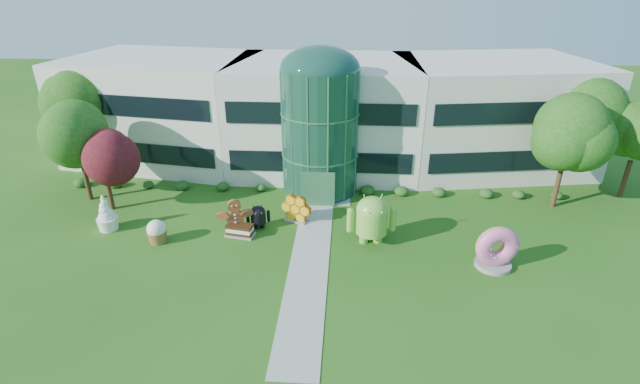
# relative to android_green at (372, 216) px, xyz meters

# --- Properties ---
(ground) EXTENTS (140.00, 140.00, 0.00)m
(ground) POSITION_rel_android_green_xyz_m (-3.87, -3.97, -1.93)
(ground) COLOR #215114
(ground) RESTS_ON ground
(building) EXTENTS (46.00, 15.00, 9.30)m
(building) POSITION_rel_android_green_xyz_m (-3.87, 14.03, 2.72)
(building) COLOR beige
(building) RESTS_ON ground
(atrium) EXTENTS (6.00, 6.00, 9.80)m
(atrium) POSITION_rel_android_green_xyz_m (-3.87, 8.03, 2.97)
(atrium) COLOR #194738
(atrium) RESTS_ON ground
(walkway) EXTENTS (2.40, 20.00, 0.04)m
(walkway) POSITION_rel_android_green_xyz_m (-3.87, -1.97, -1.91)
(walkway) COLOR #9E9E93
(walkway) RESTS_ON ground
(tree_red) EXTENTS (4.00, 4.00, 6.00)m
(tree_red) POSITION_rel_android_green_xyz_m (-19.37, 3.53, 1.07)
(tree_red) COLOR #3F0C14
(tree_red) RESTS_ON ground
(trees_backdrop) EXTENTS (52.00, 8.00, 8.40)m
(trees_backdrop) POSITION_rel_android_green_xyz_m (-3.87, 9.03, 2.27)
(trees_backdrop) COLOR #184912
(trees_backdrop) RESTS_ON ground
(android_green) EXTENTS (3.69, 2.71, 3.87)m
(android_green) POSITION_rel_android_green_xyz_m (0.00, 0.00, 0.00)
(android_green) COLOR #77BC3C
(android_green) RESTS_ON ground
(android_black) EXTENTS (1.98, 1.58, 1.97)m
(android_black) POSITION_rel_android_green_xyz_m (-7.79, 1.40, -0.95)
(android_black) COLOR black
(android_black) RESTS_ON ground
(donut) EXTENTS (2.91, 1.79, 2.82)m
(donut) POSITION_rel_android_green_xyz_m (7.36, -2.37, -0.52)
(donut) COLOR #E3569E
(donut) RESTS_ON ground
(gingerbread) EXTENTS (2.99, 1.88, 2.58)m
(gingerbread) POSITION_rel_android_green_xyz_m (-9.19, 0.58, -0.64)
(gingerbread) COLOR brown
(gingerbread) RESTS_ON ground
(ice_cream_sandwich) EXTENTS (2.07, 1.29, 0.86)m
(ice_cream_sandwich) POSITION_rel_android_green_xyz_m (-8.85, 0.23, -1.51)
(ice_cream_sandwich) COLOR #311C0B
(ice_cream_sandwich) RESTS_ON ground
(honeycomb) EXTENTS (2.54, 1.65, 1.88)m
(honeycomb) POSITION_rel_android_green_xyz_m (-5.24, 2.49, -0.99)
(honeycomb) COLOR yellow
(honeycomb) RESTS_ON ground
(froyo) EXTENTS (1.69, 1.69, 2.66)m
(froyo) POSITION_rel_android_green_xyz_m (-18.19, 0.52, -0.60)
(froyo) COLOR white
(froyo) RESTS_ON ground
(cupcake) EXTENTS (1.58, 1.58, 1.62)m
(cupcake) POSITION_rel_android_green_xyz_m (-14.12, -0.90, -1.12)
(cupcake) COLOR white
(cupcake) RESTS_ON ground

